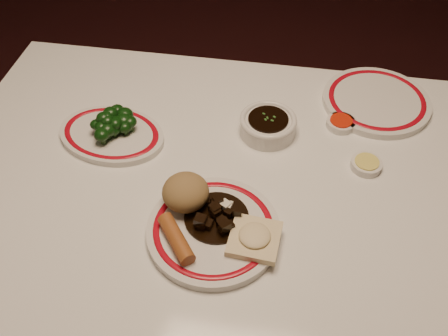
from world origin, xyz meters
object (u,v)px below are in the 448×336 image
(dining_table, at_px, (222,221))
(stirfry_heap, at_px, (217,215))
(spring_roll, at_px, (176,239))
(rice_mound, at_px, (186,192))
(main_plate, at_px, (213,230))
(soy_bowl, at_px, (268,126))
(fried_wonton, at_px, (255,238))
(broccoli_pile, at_px, (112,122))
(broccoli_plate, at_px, (112,134))

(dining_table, distance_m, stirfry_heap, 0.14)
(spring_roll, bearing_deg, rice_mound, 54.56)
(rice_mound, bearing_deg, spring_roll, -88.56)
(rice_mound, distance_m, spring_roll, 0.09)
(main_plate, xyz_separation_m, soy_bowl, (0.07, 0.29, 0.01))
(main_plate, height_order, spring_roll, spring_roll)
(dining_table, distance_m, rice_mound, 0.16)
(rice_mound, bearing_deg, fried_wonton, -25.46)
(stirfry_heap, height_order, broccoli_pile, broccoli_pile)
(rice_mound, xyz_separation_m, broccoli_plate, (-0.20, 0.17, -0.04))
(dining_table, height_order, fried_wonton, fried_wonton)
(broccoli_plate, bearing_deg, rice_mound, -39.54)
(main_plate, relative_size, broccoli_pile, 2.59)
(broccoli_plate, relative_size, broccoli_pile, 2.36)
(stirfry_heap, xyz_separation_m, broccoli_pile, (-0.26, 0.20, 0.01))
(rice_mound, distance_m, broccoli_pile, 0.27)
(main_plate, xyz_separation_m, broccoli_pile, (-0.26, 0.22, 0.03))
(stirfry_heap, distance_m, soy_bowl, 0.27)
(fried_wonton, bearing_deg, soy_bowl, 91.40)
(broccoli_plate, xyz_separation_m, broccoli_pile, (0.00, 0.01, 0.03))
(dining_table, height_order, broccoli_plate, broccoli_plate)
(rice_mound, relative_size, soy_bowl, 0.72)
(dining_table, distance_m, broccoli_pile, 0.32)
(main_plate, relative_size, spring_roll, 2.85)
(fried_wonton, xyz_separation_m, stirfry_heap, (-0.07, 0.04, -0.00))
(dining_table, bearing_deg, soy_bowl, 69.75)
(spring_roll, bearing_deg, fried_wonton, -25.66)
(spring_roll, relative_size, broccoli_plate, 0.39)
(stirfry_heap, bearing_deg, dining_table, 93.01)
(rice_mound, bearing_deg, soy_bowl, 61.43)
(spring_roll, distance_m, soy_bowl, 0.36)
(fried_wonton, bearing_deg, dining_table, 124.02)
(main_plate, distance_m, fried_wonton, 0.08)
(broccoli_pile, xyz_separation_m, soy_bowl, (0.33, 0.06, -0.02))
(broccoli_pile, bearing_deg, fried_wonton, -35.35)
(spring_roll, xyz_separation_m, soy_bowl, (0.13, 0.33, -0.01))
(fried_wonton, bearing_deg, spring_roll, -168.78)
(dining_table, relative_size, fried_wonton, 12.62)
(broccoli_plate, bearing_deg, dining_table, -24.30)
(main_plate, xyz_separation_m, stirfry_heap, (0.00, 0.02, 0.02))
(main_plate, height_order, broccoli_plate, main_plate)
(fried_wonton, distance_m, broccoli_plate, 0.42)
(broccoli_plate, bearing_deg, soy_bowl, 11.90)
(stirfry_heap, bearing_deg, soy_bowl, 76.04)
(main_plate, height_order, broccoli_pile, broccoli_pile)
(fried_wonton, relative_size, soy_bowl, 0.78)
(dining_table, distance_m, spring_roll, 0.20)
(main_plate, relative_size, broccoli_plate, 1.10)
(soy_bowl, bearing_deg, stirfry_heap, -103.96)
(stirfry_heap, bearing_deg, broccoli_plate, 143.97)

